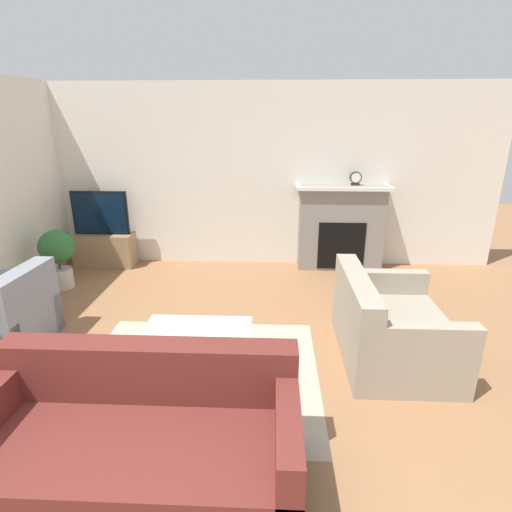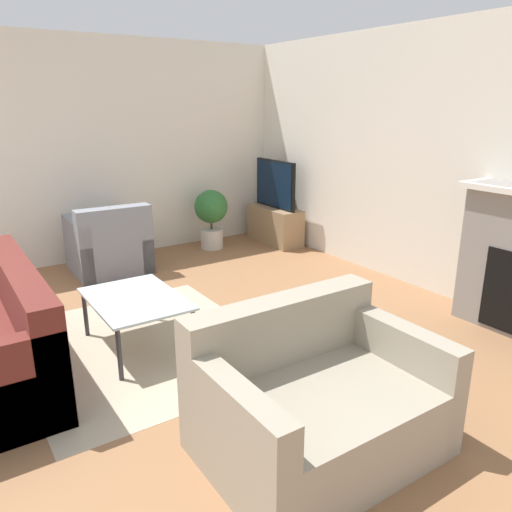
% 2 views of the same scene
% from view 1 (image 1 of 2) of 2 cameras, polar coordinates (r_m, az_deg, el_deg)
% --- Properties ---
extents(wall_back, '(8.15, 0.06, 2.70)m').
position_cam_1_polar(wall_back, '(6.18, -4.09, 11.20)').
color(wall_back, silver).
rests_on(wall_back, ground_plane).
extents(area_rug, '(2.15, 1.87, 0.00)m').
position_cam_1_polar(area_rug, '(3.79, -8.21, -16.26)').
color(area_rug, '#B7A88E').
rests_on(area_rug, ground_plane).
extents(fireplace, '(1.37, 0.41, 1.27)m').
position_cam_1_polar(fireplace, '(6.15, 12.00, 4.25)').
color(fireplace, gray).
rests_on(fireplace, ground_plane).
extents(tv_stand, '(0.90, 0.36, 0.51)m').
position_cam_1_polar(tv_stand, '(6.64, -20.76, 0.84)').
color(tv_stand, '#997A56').
rests_on(tv_stand, ground_plane).
extents(tv, '(0.84, 0.06, 0.66)m').
position_cam_1_polar(tv, '(6.49, -21.36, 5.75)').
color(tv, black).
rests_on(tv, tv_stand).
extents(couch_sectional, '(1.92, 0.89, 0.82)m').
position_cam_1_polar(couch_sectional, '(2.79, -16.19, -24.46)').
color(couch_sectional, '#5B231E').
rests_on(couch_sectional, ground_plane).
extents(couch_loveseat, '(0.96, 1.31, 0.82)m').
position_cam_1_polar(couch_loveseat, '(4.04, 18.43, -9.93)').
color(couch_loveseat, '#9E937F').
rests_on(couch_loveseat, ground_plane).
extents(armchair_by_window, '(0.84, 0.86, 0.82)m').
position_cam_1_polar(armchair_by_window, '(4.73, -32.36, -7.58)').
color(armchair_by_window, gray).
rests_on(armchair_by_window, ground_plane).
extents(coffee_table, '(0.95, 0.67, 0.43)m').
position_cam_1_polar(coffee_table, '(3.55, -8.62, -11.48)').
color(coffee_table, '#333338').
rests_on(coffee_table, ground_plane).
extents(potted_plant, '(0.45, 0.45, 0.81)m').
position_cam_1_polar(potted_plant, '(5.93, -26.50, 0.33)').
color(potted_plant, beige).
rests_on(potted_plant, ground_plane).
extents(mantel_clock, '(0.17, 0.07, 0.20)m').
position_cam_1_polar(mantel_clock, '(6.05, 14.04, 10.74)').
color(mantel_clock, '#28231E').
rests_on(mantel_clock, fireplace).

